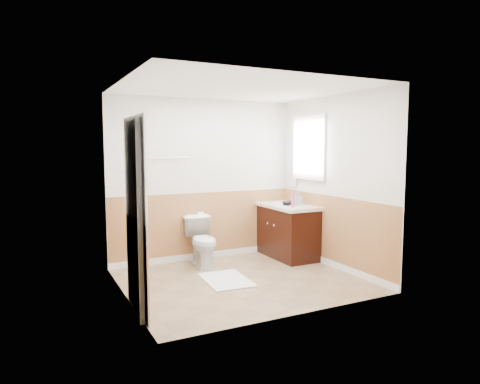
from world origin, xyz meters
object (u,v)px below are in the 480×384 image
bath_mat (226,280)px  toilet (203,241)px  soap_dispenser (298,198)px  vanity_cabinet (287,232)px  lotion_bottle (293,200)px

bath_mat → toilet: bearing=90.0°
soap_dispenser → vanity_cabinet: bearing=131.2°
vanity_cabinet → toilet: bearing=174.8°
bath_mat → soap_dispenser: 1.88m
bath_mat → lotion_bottle: bearing=17.3°
bath_mat → vanity_cabinet: size_ratio=0.73×
toilet → bath_mat: bearing=-86.0°
toilet → lotion_bottle: (1.30, -0.43, 0.60)m
toilet → soap_dispenser: bearing=-5.8°
lotion_bottle → bath_mat: bearing=-162.7°
lotion_bottle → soap_dispenser: size_ratio=1.04×
toilet → soap_dispenser: 1.66m
toilet → bath_mat: size_ratio=0.91×
toilet → soap_dispenser: size_ratio=3.44×
toilet → lotion_bottle: size_ratio=3.30×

